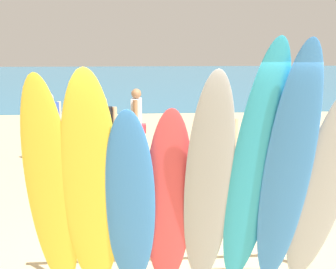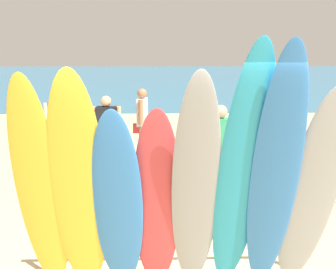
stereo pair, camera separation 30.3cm
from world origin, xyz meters
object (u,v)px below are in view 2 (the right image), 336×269
beachgoer_by_water (107,129)px  beachgoer_photographing (142,119)px  surfboard_yellow_0 (40,193)px  beachgoer_strolling (276,120)px  surfboard_rack (174,225)px  surfboard_blue_2 (118,207)px  surfboard_yellow_1 (79,191)px  surfboard_grey_4 (196,191)px  surfboard_blue_6 (274,180)px  beach_chair_striped (311,174)px  beachgoer_near_rack (220,146)px  surfboard_grey_7 (312,195)px  beachgoer_midbeach (57,122)px  surfboard_red_3 (157,205)px  surfboard_teal_5 (241,178)px

beachgoer_by_water → beachgoer_photographing: (0.71, 1.07, 0.03)m
surfboard_yellow_0 → beachgoer_strolling: bearing=57.3°
surfboard_rack → surfboard_blue_2: bearing=-135.5°
surfboard_yellow_1 → beachgoer_by_water: bearing=91.2°
surfboard_rack → surfboard_grey_4: 0.91m
surfboard_yellow_0 → beachgoer_by_water: size_ratio=1.56×
surfboard_grey_4 → beachgoer_by_water: bearing=107.3°
surfboard_blue_6 → beach_chair_striped: (1.57, 3.24, -0.93)m
surfboard_blue_2 → beachgoer_strolling: surfboard_blue_2 is taller
surfboard_blue_6 → beach_chair_striped: surfboard_blue_6 is taller
beachgoer_near_rack → beach_chair_striped: size_ratio=2.03×
beachgoer_by_water → beachgoer_photographing: 1.28m
surfboard_grey_4 → beachgoer_near_rack: (0.70, 3.09, -0.27)m
surfboard_yellow_0 → surfboard_blue_6: (2.28, -0.12, 0.14)m
beachgoer_near_rack → surfboard_grey_7: bearing=109.8°
beachgoer_near_rack → beachgoer_strolling: 3.35m
beachgoer_midbeach → beach_chair_striped: size_ratio=1.94×
surfboard_rack → surfboard_yellow_0: bearing=-155.8°
surfboard_blue_6 → beach_chair_striped: size_ratio=3.51×
beachgoer_photographing → beach_chair_striped: (3.02, -2.72, -0.53)m
surfboard_grey_7 → beachgoer_midbeach: (-3.85, 5.83, -0.25)m
beachgoer_near_rack → beach_chair_striped: (1.62, 0.06, -0.53)m
surfboard_red_3 → surfboard_blue_6: size_ratio=0.75×
surfboard_grey_4 → beachgoer_midbeach: bearing=115.5°
beachgoer_near_rack → beachgoer_by_water: (-2.11, 1.72, -0.02)m
surfboard_grey_4 → beachgoer_near_rack: surfboard_grey_4 is taller
surfboard_blue_2 → beachgoer_strolling: bearing=63.0°
surfboard_grey_7 → beachgoer_midbeach: bearing=118.6°
surfboard_yellow_1 → surfboard_grey_7: 2.32m
surfboard_blue_2 → beach_chair_striped: (3.10, 3.10, -0.62)m
surfboard_blue_2 → surfboard_teal_5: surfboard_teal_5 is taller
surfboard_rack → surfboard_red_3: bearing=-110.7°
surfboard_blue_6 → beachgoer_by_water: bearing=117.1°
surfboard_grey_4 → beachgoer_by_water: surfboard_grey_4 is taller
surfboard_grey_4 → surfboard_blue_6: (0.75, -0.09, 0.13)m
surfboard_teal_5 → beachgoer_photographing: 6.04m
surfboard_red_3 → surfboard_blue_6: (1.14, -0.20, 0.31)m
surfboard_blue_2 → beachgoer_strolling: size_ratio=1.38×
beachgoer_midbeach → surfboard_blue_6: bearing=80.2°
surfboard_yellow_0 → beachgoer_midbeach: size_ratio=1.60×
surfboard_blue_6 → surfboard_grey_7: surfboard_blue_6 is taller
surfboard_grey_4 → beachgoer_photographing: 5.92m
surfboard_rack → beach_chair_striped: size_ratio=3.77×
surfboard_yellow_0 → beachgoer_midbeach: (-1.15, 5.83, -0.30)m
surfboard_red_3 → beachgoer_photographing: surfboard_red_3 is taller
surfboard_yellow_1 → surfboard_rack: bearing=30.9°
surfboard_blue_2 → beachgoer_photographing: 5.82m
surfboard_teal_5 → beachgoer_strolling: (2.02, 5.99, -0.45)m
surfboard_teal_5 → surfboard_grey_7: size_ratio=1.18×
surfboard_rack → beachgoer_photographing: bearing=95.6°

